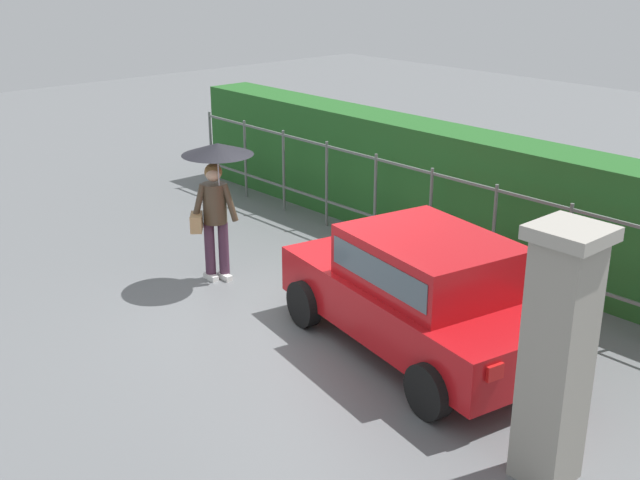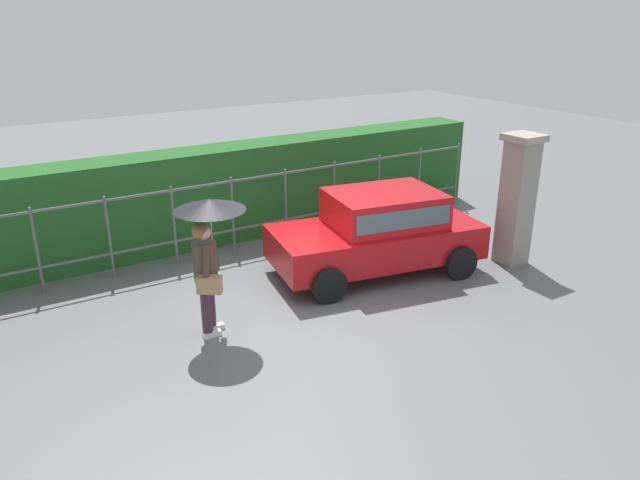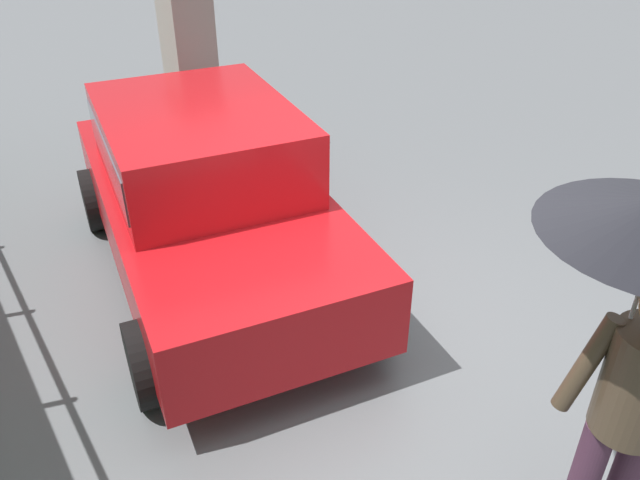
# 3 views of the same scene
# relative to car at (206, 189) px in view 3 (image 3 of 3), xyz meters

# --- Properties ---
(ground_plane) EXTENTS (40.00, 40.00, 0.00)m
(ground_plane) POSITION_rel_car_xyz_m (-1.72, -0.49, -0.80)
(ground_plane) COLOR slate
(car) EXTENTS (3.94, 2.37, 1.48)m
(car) POSITION_rel_car_xyz_m (0.00, 0.00, 0.00)
(car) COLOR #B71116
(car) RESTS_ON ground
(gate_pillar) EXTENTS (0.60, 0.60, 2.42)m
(gate_pillar) POSITION_rel_car_xyz_m (2.38, -0.98, 0.44)
(gate_pillar) COLOR gray
(gate_pillar) RESTS_ON ground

